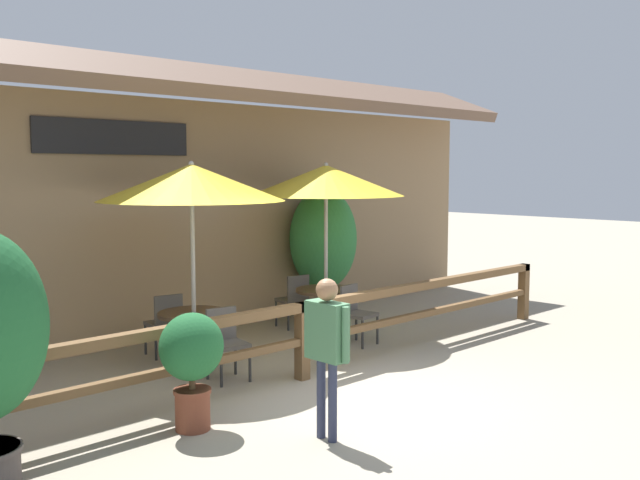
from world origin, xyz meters
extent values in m
plane|color=#9E937F|center=(0.00, 0.00, 0.00)|extent=(60.00, 60.00, 0.00)
cube|color=#997A56|center=(0.00, 4.20, 1.80)|extent=(14.00, 0.40, 3.60)
cube|color=brown|center=(0.00, 3.65, 3.88)|extent=(14.28, 1.48, 0.70)
cube|color=black|center=(-0.87, 3.97, 3.00)|extent=(2.33, 0.04, 0.48)
cube|color=brown|center=(0.00, 1.05, 0.89)|extent=(10.40, 0.14, 0.11)
cube|color=brown|center=(0.00, 1.05, 0.47)|extent=(10.40, 0.10, 0.09)
cube|color=brown|center=(0.00, 1.05, 0.47)|extent=(0.14, 0.14, 0.95)
cube|color=brown|center=(5.13, 1.05, 0.47)|extent=(0.14, 0.14, 0.95)
cylinder|color=#B7B2A8|center=(-0.64, 2.42, 1.11)|extent=(0.06, 0.06, 2.23)
cone|color=yellow|center=(-0.64, 2.42, 2.39)|extent=(2.38, 2.38, 0.47)
sphere|color=#B2ADA3|center=(-0.64, 2.42, 2.63)|extent=(0.07, 0.07, 0.07)
cylinder|color=#4C3826|center=(-0.64, 2.42, 0.70)|extent=(0.93, 0.93, 0.05)
cylinder|color=#333333|center=(-0.64, 2.42, 0.34)|extent=(0.07, 0.07, 0.68)
cylinder|color=#333333|center=(-0.64, 2.42, 0.01)|extent=(0.51, 0.51, 0.03)
cube|color=#514C47|center=(-0.68, 1.63, 0.44)|extent=(0.49, 0.49, 0.05)
cube|color=#514C47|center=(-0.65, 1.82, 0.67)|extent=(0.40, 0.10, 0.40)
cylinder|color=#2D2D2D|center=(-0.90, 1.47, 0.21)|extent=(0.04, 0.04, 0.42)
cylinder|color=#2D2D2D|center=(-0.53, 1.41, 0.21)|extent=(0.04, 0.04, 0.42)
cylinder|color=#2D2D2D|center=(-0.84, 1.85, 0.21)|extent=(0.04, 0.04, 0.42)
cylinder|color=#2D2D2D|center=(-0.46, 1.78, 0.21)|extent=(0.04, 0.04, 0.42)
cube|color=#514C47|center=(-0.61, 3.21, 0.44)|extent=(0.48, 0.48, 0.05)
cube|color=#514C47|center=(-0.64, 3.02, 0.67)|extent=(0.40, 0.10, 0.40)
cylinder|color=#2D2D2D|center=(-0.40, 3.37, 0.21)|extent=(0.04, 0.04, 0.42)
cylinder|color=#2D2D2D|center=(-0.77, 3.43, 0.21)|extent=(0.04, 0.04, 0.42)
cylinder|color=#2D2D2D|center=(-0.46, 2.99, 0.21)|extent=(0.04, 0.04, 0.42)
cylinder|color=#2D2D2D|center=(-0.83, 3.05, 0.21)|extent=(0.04, 0.04, 0.42)
cylinder|color=#B7B2A8|center=(1.85, 2.54, 1.11)|extent=(0.06, 0.06, 2.23)
cone|color=yellow|center=(1.85, 2.54, 2.39)|extent=(2.38, 2.38, 0.47)
sphere|color=#B2ADA3|center=(1.85, 2.54, 2.63)|extent=(0.07, 0.07, 0.07)
cylinder|color=#4C3826|center=(1.85, 2.54, 0.70)|extent=(0.93, 0.93, 0.05)
cylinder|color=#333333|center=(1.85, 2.54, 0.34)|extent=(0.07, 0.07, 0.68)
cylinder|color=#333333|center=(1.85, 2.54, 0.01)|extent=(0.51, 0.51, 0.03)
cube|color=#514C47|center=(1.78, 1.76, 0.44)|extent=(0.47, 0.47, 0.05)
cube|color=#514C47|center=(1.75, 1.95, 0.67)|extent=(0.40, 0.09, 0.40)
cylinder|color=#2D2D2D|center=(1.61, 1.54, 0.21)|extent=(0.04, 0.04, 0.42)
cylinder|color=#2D2D2D|center=(1.99, 1.60, 0.21)|extent=(0.04, 0.04, 0.42)
cylinder|color=#2D2D2D|center=(1.56, 1.92, 0.21)|extent=(0.04, 0.04, 0.42)
cylinder|color=#2D2D2D|center=(1.94, 1.97, 0.21)|extent=(0.04, 0.04, 0.42)
cube|color=#514C47|center=(1.85, 3.32, 0.44)|extent=(0.48, 0.48, 0.05)
cube|color=#514C47|center=(1.81, 3.13, 0.67)|extent=(0.40, 0.10, 0.40)
cylinder|color=#2D2D2D|center=(2.07, 3.48, 0.21)|extent=(0.04, 0.04, 0.42)
cylinder|color=#2D2D2D|center=(1.69, 3.54, 0.21)|extent=(0.04, 0.04, 0.42)
cylinder|color=#2D2D2D|center=(2.00, 3.10, 0.21)|extent=(0.04, 0.04, 0.42)
cylinder|color=#2D2D2D|center=(1.63, 3.16, 0.21)|extent=(0.04, 0.04, 0.42)
cylinder|color=brown|center=(-1.92, 0.55, 0.21)|extent=(0.34, 0.34, 0.41)
cylinder|color=brown|center=(-1.92, 0.55, 0.39)|extent=(0.37, 0.37, 0.04)
cylinder|color=brown|center=(-1.92, 0.55, 0.51)|extent=(0.06, 0.06, 0.20)
ellipsoid|color=#1E5B2D|center=(-1.92, 0.55, 0.83)|extent=(0.65, 0.58, 0.67)
cylinder|color=brown|center=(2.78, 3.55, 0.12)|extent=(0.54, 0.54, 0.24)
cylinder|color=brown|center=(2.78, 3.55, 0.22)|extent=(0.58, 0.58, 0.04)
cylinder|color=brown|center=(2.78, 3.55, 0.51)|extent=(0.10, 0.10, 0.53)
ellipsoid|color=#338442|center=(2.78, 3.55, 1.36)|extent=(1.22, 1.10, 1.76)
cylinder|color=#2D334C|center=(-1.15, -0.47, 0.39)|extent=(0.09, 0.09, 0.77)
cylinder|color=#2D334C|center=(-1.15, -0.63, 0.39)|extent=(0.09, 0.09, 0.77)
cube|color=#4C7F56|center=(-1.15, -0.55, 1.05)|extent=(0.19, 0.42, 0.55)
cylinder|color=#4C7F56|center=(-1.15, -0.31, 1.05)|extent=(0.07, 0.07, 0.52)
cylinder|color=#4C7F56|center=(-1.15, -0.79, 1.05)|extent=(0.07, 0.07, 0.52)
sphere|color=#9E704C|center=(-1.15, -0.55, 1.44)|extent=(0.21, 0.21, 0.21)
camera|label=1|loc=(-5.72, -5.23, 2.55)|focal=40.00mm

